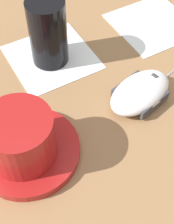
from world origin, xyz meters
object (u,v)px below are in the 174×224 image
at_px(saucer, 28,151).
at_px(coffee_cup, 18,137).
at_px(drinking_glass, 48,32).
at_px(computer_mouse, 140,92).

distance_m(saucer, coffee_cup, 0.04).
bearing_deg(coffee_cup, drinking_glass, 77.73).
distance_m(computer_mouse, drinking_glass, 0.17).
height_order(saucer, computer_mouse, computer_mouse).
distance_m(coffee_cup, computer_mouse, 0.20).
bearing_deg(computer_mouse, coffee_cup, -153.26).
xyz_separation_m(computer_mouse, drinking_glass, (-0.13, 0.10, 0.04)).
bearing_deg(saucer, computer_mouse, 26.30).
height_order(coffee_cup, drinking_glass, drinking_glass).
bearing_deg(saucer, coffee_cup, -143.04).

